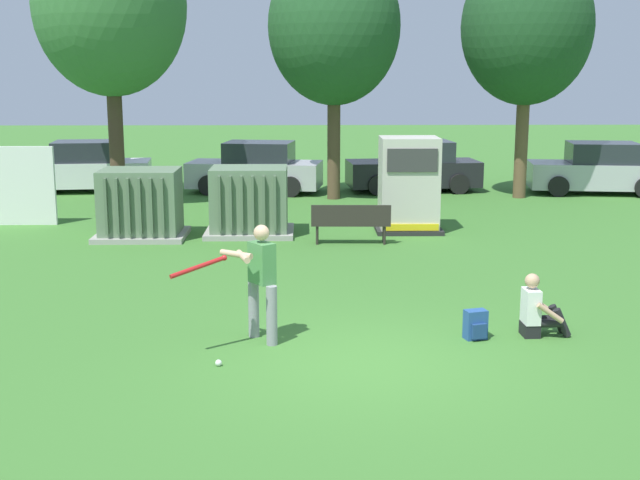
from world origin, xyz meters
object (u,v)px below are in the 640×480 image
at_px(generator_enclosure, 409,185).
at_px(seated_spectator, 537,311).
at_px(transformer_mid_west, 249,202).
at_px(batter, 259,277).
at_px(parked_car_rightmost, 598,170).
at_px(transformer_west, 141,205).
at_px(parked_car_left_of_center, 256,169).
at_px(parked_car_right_of_center, 414,168).
at_px(parked_car_leftmost, 85,168).
at_px(backpack, 476,325).
at_px(park_bench, 351,221).
at_px(sports_ball, 219,363).

height_order(generator_enclosure, seated_spectator, generator_enclosure).
relative_size(transformer_mid_west, batter, 1.21).
bearing_deg(parked_car_rightmost, transformer_west, -152.27).
height_order(parked_car_left_of_center, parked_car_rightmost, same).
bearing_deg(parked_car_right_of_center, parked_car_leftmost, 179.46).
relative_size(batter, parked_car_right_of_center, 0.40).
distance_m(seated_spectator, parked_car_left_of_center, 15.79).
relative_size(generator_enclosure, batter, 1.32).
bearing_deg(batter, parked_car_leftmost, 112.54).
relative_size(backpack, parked_car_left_of_center, 0.10).
distance_m(park_bench, parked_car_right_of_center, 8.77).
height_order(sports_ball, parked_car_left_of_center, parked_car_left_of_center).
relative_size(park_bench, sports_ball, 20.10).
xyz_separation_m(park_bench, parked_car_left_of_center, (-2.61, 8.19, 0.22)).
height_order(parked_car_leftmost, parked_car_rightmost, same).
bearing_deg(transformer_mid_west, parked_car_rightmost, 31.72).
distance_m(park_bench, parked_car_leftmost, 11.78).
xyz_separation_m(seated_spectator, parked_car_left_of_center, (-5.04, 14.96, 0.38)).
height_order(park_bench, batter, batter).
relative_size(transformer_mid_west, parked_car_rightmost, 0.48).
height_order(sports_ball, parked_car_right_of_center, parked_car_right_of_center).
bearing_deg(seated_spectator, parked_car_right_of_center, 89.75).
xyz_separation_m(transformer_west, parked_car_right_of_center, (7.40, 7.57, -0.04)).
distance_m(generator_enclosure, backpack, 8.54).
xyz_separation_m(generator_enclosure, park_bench, (-1.49, -1.57, -0.60)).
bearing_deg(backpack, transformer_mid_west, 115.45).
relative_size(sports_ball, parked_car_left_of_center, 0.02).
bearing_deg(transformer_west, parked_car_right_of_center, 45.63).
xyz_separation_m(transformer_mid_west, generator_enclosure, (3.86, 0.38, 0.35)).
xyz_separation_m(transformer_mid_west, parked_car_left_of_center, (-0.24, 7.00, -0.04)).
height_order(transformer_west, seated_spectator, transformer_west).
relative_size(park_bench, batter, 1.04).
distance_m(seated_spectator, backpack, 0.97).
bearing_deg(parked_car_right_of_center, transformer_west, -134.37).
relative_size(park_bench, parked_car_rightmost, 0.41).
bearing_deg(backpack, park_bench, 102.13).
distance_m(park_bench, backpack, 7.08).
relative_size(sports_ball, parked_car_leftmost, 0.02).
bearing_deg(parked_car_leftmost, transformer_mid_west, -51.75).
distance_m(transformer_west, park_bench, 4.98).
xyz_separation_m(park_bench, parked_car_leftmost, (-8.14, 8.51, 0.22)).
relative_size(generator_enclosure, parked_car_left_of_center, 0.52).
xyz_separation_m(transformer_west, seated_spectator, (7.34, -7.61, -0.41)).
distance_m(sports_ball, parked_car_left_of_center, 16.23).
height_order(transformer_west, parked_car_rightmost, same).
relative_size(parked_car_left_of_center, parked_car_rightmost, 1.01).
bearing_deg(sports_ball, parked_car_leftmost, 109.71).
relative_size(transformer_mid_west, backpack, 4.77).
distance_m(transformer_west, parked_car_rightmost, 14.88).
distance_m(sports_ball, parked_car_leftmost, 17.58).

